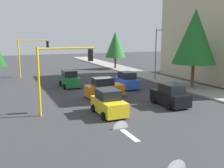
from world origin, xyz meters
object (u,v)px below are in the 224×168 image
object	(u,v)px
tree_roadside_far	(115,45)
tree_roadside_near	(195,37)
traffic_signal_near_right	(63,66)
car_green	(70,79)
street_lamp_curbside	(157,49)
car_blue	(127,81)
car_black	(170,96)
traffic_signal_far_right	(32,51)
car_orange	(104,88)
car_yellow	(109,103)

from	to	relation	value
tree_roadside_far	tree_roadside_near	bearing A→B (deg)	2.86
traffic_signal_near_right	car_green	world-z (taller)	traffic_signal_near_right
traffic_signal_near_right	street_lamp_curbside	world-z (taller)	street_lamp_curbside
tree_roadside_far	car_blue	bearing A→B (deg)	-19.84
car_blue	car_black	bearing A→B (deg)	1.21
car_black	tree_roadside_near	bearing A→B (deg)	127.77
traffic_signal_near_right	car_black	bearing A→B (deg)	81.16
tree_roadside_near	car_green	bearing A→B (deg)	-116.68
traffic_signal_far_right	tree_roadside_near	world-z (taller)	tree_roadside_near
traffic_signal_near_right	car_blue	bearing A→B (deg)	127.54
street_lamp_curbside	tree_roadside_far	world-z (taller)	street_lamp_curbside
tree_roadside_far	car_orange	xyz separation A→B (m)	(20.00, -10.13, -3.54)
street_lamp_curbside	car_yellow	bearing A→B (deg)	-45.95
car_orange	car_green	distance (m)	6.80
tree_roadside_near	car_black	world-z (taller)	tree_roadside_near
tree_roadside_near	tree_roadside_far	world-z (taller)	tree_roadside_near
tree_roadside_far	car_yellow	size ratio (longest dim) A/B	1.83
street_lamp_curbside	tree_roadside_near	xyz separation A→B (m)	(5.61, 1.30, 1.62)
street_lamp_curbside	tree_roadside_near	size ratio (longest dim) A/B	0.77
street_lamp_curbside	car_green	bearing A→B (deg)	-94.51
street_lamp_curbside	car_orange	size ratio (longest dim) A/B	1.85
car_green	car_orange	bearing A→B (deg)	15.99
car_orange	car_blue	bearing A→B (deg)	126.10
traffic_signal_far_right	car_green	bearing A→B (deg)	18.51
tree_roadside_far	car_orange	distance (m)	22.70
tree_roadside_near	car_green	xyz separation A→B (m)	(-6.53, -13.00, -5.08)
street_lamp_curbside	car_blue	bearing A→B (deg)	-65.13
tree_roadside_far	car_blue	world-z (taller)	tree_roadside_far
traffic_signal_far_right	tree_roadside_far	bearing A→B (deg)	104.77
car_black	traffic_signal_near_right	bearing A→B (deg)	-98.84
car_yellow	tree_roadside_near	bearing A→B (deg)	113.66
tree_roadside_far	car_orange	bearing A→B (deg)	-26.87
tree_roadside_near	car_blue	world-z (taller)	tree_roadside_near
traffic_signal_near_right	car_black	xyz separation A→B (m)	(1.42, 9.14, -2.87)
traffic_signal_near_right	car_blue	xyz separation A→B (m)	(-6.89, 8.96, -2.87)
car_blue	car_yellow	world-z (taller)	same
car_orange	car_yellow	xyz separation A→B (m)	(5.69, -1.85, 0.00)
traffic_signal_near_right	car_orange	size ratio (longest dim) A/B	1.40
tree_roadside_far	car_black	distance (m)	26.36
tree_roadside_near	car_black	size ratio (longest dim) A/B	2.36
car_blue	tree_roadside_far	bearing A→B (deg)	160.16
tree_roadside_far	traffic_signal_far_right	bearing A→B (deg)	-75.23
traffic_signal_far_right	car_blue	size ratio (longest dim) A/B	1.52
street_lamp_curbside	tree_roadside_far	bearing A→B (deg)	178.81
street_lamp_curbside	car_blue	distance (m)	7.34
traffic_signal_far_right	tree_roadside_near	size ratio (longest dim) A/B	0.61
street_lamp_curbside	car_orange	distance (m)	11.84
car_orange	traffic_signal_near_right	bearing A→B (deg)	-51.36
traffic_signal_far_right	car_green	world-z (taller)	traffic_signal_far_right
traffic_signal_near_right	car_orange	world-z (taller)	traffic_signal_near_right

